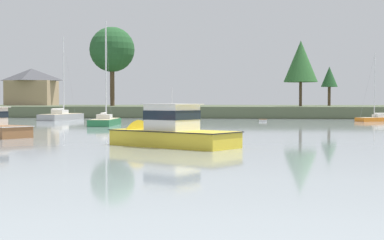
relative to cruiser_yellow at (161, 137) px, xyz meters
name	(u,v)px	position (x,y,z in m)	size (l,w,h in m)	color
far_shore_bank	(206,110)	(-4.95, 74.27, 0.36)	(183.71, 42.03, 1.79)	#4C563D
cruiser_yellow	(161,137)	(0.00, 0.00, 0.00)	(9.16, 7.01, 4.60)	gold
dinghy_white	(263,121)	(5.80, 42.19, -0.43)	(1.11, 2.62, 0.40)	white
sailboat_green	(105,123)	(-11.31, 27.64, -0.29)	(3.06, 8.39, 12.00)	#236B3D
sailboat_orange	(377,120)	(20.73, 44.71, -0.35)	(6.05, 4.88, 9.30)	orange
sailboat_grey	(61,118)	(-22.54, 44.81, -0.28)	(3.70, 9.54, 12.38)	gray
mooring_buoy_green	(155,130)	(-3.61, 16.50, -0.46)	(0.44, 0.44, 0.50)	#1E8C47
shore_tree_inland_b	(329,77)	(17.64, 74.61, 6.47)	(3.03, 3.03, 7.18)	brown
shore_tree_center	(301,61)	(11.87, 64.14, 8.71)	(5.64, 5.64, 10.94)	brown
shore_tree_left_mid	(112,50)	(-21.09, 66.87, 11.25)	(8.01, 8.01, 14.06)	brown
cottage_hillside	(32,86)	(-40.89, 78.24, 5.09)	(9.73, 7.14, 7.43)	tan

